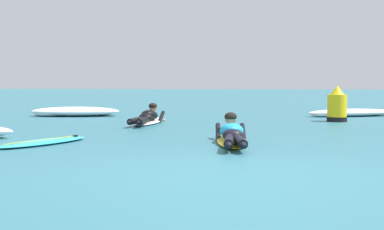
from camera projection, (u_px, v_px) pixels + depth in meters
The scene contains 7 objects.
ground_plane at pixel (261, 116), 15.43m from camera, with size 120.00×120.00×0.00m, color #2D6B7A.
surfer_near at pixel (232, 135), 8.49m from camera, with size 0.78×2.57×0.54m.
surfer_far at pixel (148, 118), 12.55m from camera, with size 0.55×2.62×0.53m.
drifting_surfboard at pixel (44, 142), 8.44m from camera, with size 1.21×1.91×0.16m.
whitewater_mid_left at pixel (76, 112), 15.42m from camera, with size 2.81×1.60×0.28m.
whitewater_mid_right at pixel (352, 113), 15.34m from camera, with size 2.95×1.93×0.22m.
channel_marker_buoy at pixel (337, 107), 13.26m from camera, with size 0.52×0.52×0.94m.
Camera 1 is at (0.49, -5.53, 1.02)m, focal length 47.67 mm.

